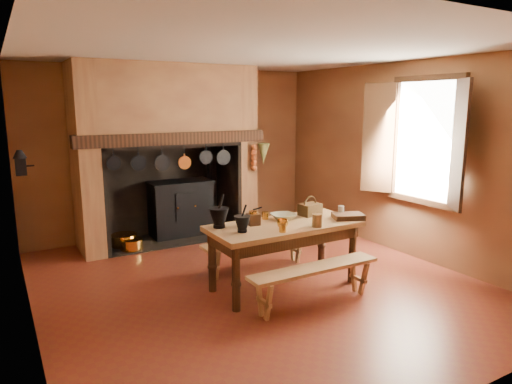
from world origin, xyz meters
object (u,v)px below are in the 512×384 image
work_table (284,234)px  wicker_basket (310,209)px  iron_range (181,207)px  mixing_bowl (283,217)px  coffee_grinder (253,218)px  bench_front (314,276)px

work_table → wicker_basket: size_ratio=6.32×
iron_range → mixing_bowl: 2.60m
iron_range → coffee_grinder: (-0.07, -2.58, 0.39)m
wicker_basket → bench_front: bearing=-130.8°
iron_range → coffee_grinder: size_ratio=7.63×
coffee_grinder → mixing_bowl: (0.44, 0.03, -0.04)m
bench_front → wicker_basket: (0.52, 0.79, 0.54)m
work_table → bench_front: bearing=-90.0°
coffee_grinder → work_table: bearing=-15.4°
work_table → coffee_grinder: size_ratio=8.75×
bench_front → coffee_grinder: coffee_grinder is taller
iron_range → mixing_bowl: bearing=-81.7°
iron_range → bench_front: 3.34m
work_table → bench_front: 0.69m
coffee_grinder → mixing_bowl: size_ratio=0.70×
mixing_bowl → bench_front: bearing=-96.9°
coffee_grinder → wicker_basket: size_ratio=0.72×
work_table → mixing_bowl: mixing_bowl is taller
iron_range → mixing_bowl: size_ratio=5.36×
work_table → wicker_basket: bearing=19.8°
coffee_grinder → wicker_basket: 0.87m
bench_front → mixing_bowl: size_ratio=5.34×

